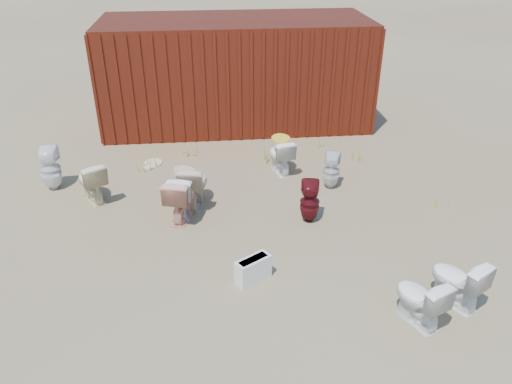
{
  "coord_description": "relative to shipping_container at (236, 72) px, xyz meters",
  "views": [
    {
      "loc": [
        -0.7,
        -6.27,
        4.38
      ],
      "look_at": [
        0.0,
        0.6,
        0.55
      ],
      "focal_mm": 35.0,
      "sensor_mm": 36.0,
      "label": 1
    }
  ],
  "objects": [
    {
      "name": "toilet_back_a",
      "position": [
        -3.57,
        -3.1,
        -0.8
      ],
      "size": [
        0.39,
        0.39,
        0.8
      ],
      "primitive_type": "imported",
      "rotation": [
        0.0,
        0.0,
        3.21
      ],
      "color": "white",
      "rests_on": "ground"
    },
    {
      "name": "loose_lid_near",
      "position": [
        -1.87,
        -2.25,
        -1.19
      ],
      "size": [
        0.54,
        0.6,
        0.02
      ],
      "primitive_type": "ellipsoid",
      "rotation": [
        0.0,
        0.0,
        -0.38
      ],
      "color": "beige",
      "rests_on": "ground"
    },
    {
      "name": "weed_clump_f",
      "position": [
        3.18,
        -4.55,
        -1.09
      ],
      "size": [
        0.28,
        0.28,
        0.22
      ],
      "primitive_type": "cone",
      "color": "#AB9B44",
      "rests_on": "ground"
    },
    {
      "name": "toilet_front_c",
      "position": [
        1.72,
        -7.09,
        -0.86
      ],
      "size": [
        0.63,
        0.77,
        0.69
      ],
      "primitive_type": "imported",
      "rotation": [
        0.0,
        0.0,
        3.56
      ],
      "color": "white",
      "rests_on": "ground"
    },
    {
      "name": "toilet_back_e",
      "position": [
        1.48,
        -3.56,
        -0.86
      ],
      "size": [
        0.39,
        0.39,
        0.67
      ],
      "primitive_type": "imported",
      "rotation": [
        0.0,
        0.0,
        2.8
      ],
      "color": "silver",
      "rests_on": "ground"
    },
    {
      "name": "toilet_front_e",
      "position": [
        2.32,
        -6.81,
        -0.84
      ],
      "size": [
        0.69,
        0.8,
        0.71
      ],
      "primitive_type": "imported",
      "rotation": [
        0.0,
        0.0,
        3.66
      ],
      "color": "white",
      "rests_on": "ground"
    },
    {
      "name": "weed_clump_d",
      "position": [
        -1.11,
        -1.87,
        -1.09
      ],
      "size": [
        0.3,
        0.3,
        0.23
      ],
      "primitive_type": "cone",
      "color": "#AB9B44",
      "rests_on": "ground"
    },
    {
      "name": "yellow_lid",
      "position": [
        0.65,
        -2.85,
        -0.49
      ],
      "size": [
        0.35,
        0.44,
        0.02
      ],
      "primitive_type": "ellipsoid",
      "color": "yellow",
      "rests_on": "toilet_back_yellowlid"
    },
    {
      "name": "toilet_back_yellowlid",
      "position": [
        0.65,
        -2.85,
        -0.85
      ],
      "size": [
        0.54,
        0.75,
        0.69
      ],
      "primitive_type": "imported",
      "rotation": [
        0.0,
        0.0,
        3.38
      ],
      "color": "white",
      "rests_on": "ground"
    },
    {
      "name": "toilet_front_a",
      "position": [
        -1.16,
        -4.2,
        -0.83
      ],
      "size": [
        0.55,
        0.79,
        0.74
      ],
      "primitive_type": "imported",
      "rotation": [
        0.0,
        0.0,
        2.93
      ],
      "color": "white",
      "rests_on": "ground"
    },
    {
      "name": "shipping_container",
      "position": [
        0.0,
        0.0,
        0.0
      ],
      "size": [
        6.0,
        2.4,
        2.4
      ],
      "primitive_type": "cube",
      "color": "#4E1A0D",
      "rests_on": "ground"
    },
    {
      "name": "weed_clump_a",
      "position": [
        -1.96,
        -2.45,
        -1.05
      ],
      "size": [
        0.36,
        0.36,
        0.29
      ],
      "primitive_type": "cone",
      "color": "#AB9B44",
      "rests_on": "ground"
    },
    {
      "name": "toilet_front_pink",
      "position": [
        -1.2,
        -4.37,
        -0.82
      ],
      "size": [
        0.61,
        0.83,
        0.76
      ],
      "primitive_type": "imported",
      "rotation": [
        0.0,
        0.0,
        2.86
      ],
      "color": "#EDA489",
      "rests_on": "ground"
    },
    {
      "name": "loose_lid_far",
      "position": [
        -1.21,
        -2.62,
        -1.19
      ],
      "size": [
        0.59,
        0.58,
        0.02
      ],
      "primitive_type": "ellipsoid",
      "rotation": [
        0.0,
        0.0,
        0.81
      ],
      "color": "tan",
      "rests_on": "ground"
    },
    {
      "name": "weed_clump_e",
      "position": [
        1.7,
        -1.7,
        -1.07
      ],
      "size": [
        0.34,
        0.34,
        0.26
      ],
      "primitive_type": "cone",
      "color": "#AB9B44",
      "rests_on": "ground"
    },
    {
      "name": "weed_clump_c",
      "position": [
        2.34,
        -2.47,
        -1.06
      ],
      "size": [
        0.36,
        0.36,
        0.29
      ],
      "primitive_type": "cone",
      "color": "#AB9B44",
      "rests_on": "ground"
    },
    {
      "name": "loose_tank",
      "position": [
        -0.19,
        -6.08,
        -1.02
      ],
      "size": [
        0.53,
        0.44,
        0.35
      ],
      "primitive_type": "cube",
      "rotation": [
        0.0,
        0.0,
        0.57
      ],
      "color": "silver",
      "rests_on": "ground"
    },
    {
      "name": "ground",
      "position": [
        0.0,
        -5.2,
        -1.2
      ],
      "size": [
        100.0,
        100.0,
        0.0
      ],
      "primitive_type": "plane",
      "color": "brown",
      "rests_on": "ground"
    },
    {
      "name": "weed_clump_b",
      "position": [
        0.5,
        -2.38,
        -1.04
      ],
      "size": [
        0.32,
        0.32,
        0.32
      ],
      "primitive_type": "cone",
      "color": "#AB9B44",
      "rests_on": "ground"
    },
    {
      "name": "toilet_front_maroon",
      "position": [
        0.86,
        -4.66,
        -0.85
      ],
      "size": [
        0.37,
        0.37,
        0.7
      ],
      "primitive_type": "imported",
      "rotation": [
        0.0,
        0.0,
        2.97
      ],
      "color": "#530E13",
      "rests_on": "ground"
    },
    {
      "name": "toilet_back_beige_left",
      "position": [
        -2.76,
        -3.6,
        -0.83
      ],
      "size": [
        0.72,
        0.83,
        0.74
      ],
      "primitive_type": "imported",
      "rotation": [
        0.0,
        0.0,
        3.66
      ],
      "color": "beige",
      "rests_on": "ground"
    },
    {
      "name": "toilet_back_beige_right",
      "position": [
        -0.99,
        -3.93,
        -0.82
      ],
      "size": [
        0.57,
        0.82,
        0.77
      ],
      "primitive_type": "imported",
      "rotation": [
        0.0,
        0.0,
        2.93
      ],
      "color": "#CBB694",
      "rests_on": "ground"
    }
  ]
}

